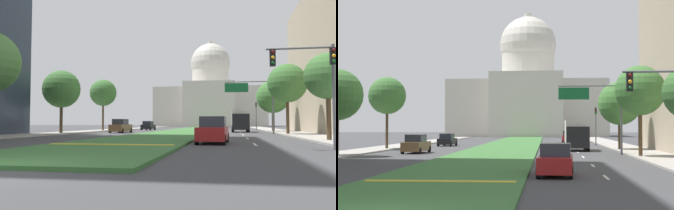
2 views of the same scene
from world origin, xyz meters
TOP-DOWN VIEW (x-y plane):
  - ground_plane at (0.00, 59.99)m, footprint 263.95×263.95m
  - grass_median at (0.00, 53.99)m, footprint 7.63×107.98m
  - median_curb_nose at (0.00, 9.33)m, footprint 6.87×0.50m
  - lane_dashes_right at (7.83, 47.50)m, footprint 0.16×74.32m
  - sidewalk_left at (-13.85, 47.99)m, footprint 4.00×107.98m
  - sidewalk_right at (13.85, 47.99)m, footprint 4.00×107.98m
  - capitol_building at (0.00, 119.19)m, footprint 38.19×26.90m
  - traffic_light_far_right at (11.35, 58.18)m, footprint 0.28×0.35m
  - overhead_guide_sign at (9.35, 34.68)m, footprint 5.83×0.20m
  - street_tree_right_mid at (12.51, 30.39)m, footprint 4.17×4.17m
  - street_tree_left_far at (-12.88, 43.26)m, footprint 4.14×4.14m
  - street_tree_right_far at (12.59, 43.46)m, footprint 4.68×4.68m
  - sedan_lead_stopped at (5.26, 13.92)m, footprint 2.04×4.30m
  - sedan_midblock at (-7.79, 36.11)m, footprint 1.96×4.61m
  - sedan_distant at (-8.18, 54.12)m, footprint 2.00×4.18m
  - sedan_far_horizon at (8.11, 69.73)m, footprint 2.03×4.72m
  - box_truck_delivery at (7.91, 42.73)m, footprint 2.40×6.40m

SIDE VIEW (x-z plane):
  - ground_plane at x=0.00m, z-range 0.00..0.00m
  - lane_dashes_right at x=7.83m, z-range 0.00..0.01m
  - grass_median at x=0.00m, z-range 0.00..0.14m
  - sidewalk_left at x=-13.85m, z-range 0.00..0.15m
  - sidewalk_right at x=13.85m, z-range 0.00..0.15m
  - median_curb_nose at x=0.00m, z-range 0.14..0.18m
  - sedan_distant at x=-8.18m, z-range -0.05..1.58m
  - sedan_lead_stopped at x=5.26m, z-range -0.06..1.67m
  - sedan_midblock at x=-7.79m, z-range -0.06..1.75m
  - sedan_far_horizon at x=8.11m, z-range -0.06..1.76m
  - box_truck_delivery at x=7.91m, z-range 0.08..3.28m
  - traffic_light_far_right at x=11.35m, z-range 0.71..5.91m
  - overhead_guide_sign at x=9.35m, z-range 1.41..7.91m
  - street_tree_right_far at x=12.59m, z-range 1.34..8.73m
  - street_tree_right_mid at x=12.51m, z-range 1.72..9.38m
  - street_tree_left_far at x=-12.88m, z-range 1.94..9.99m
  - capitol_building at x=0.00m, z-range -5.15..25.91m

